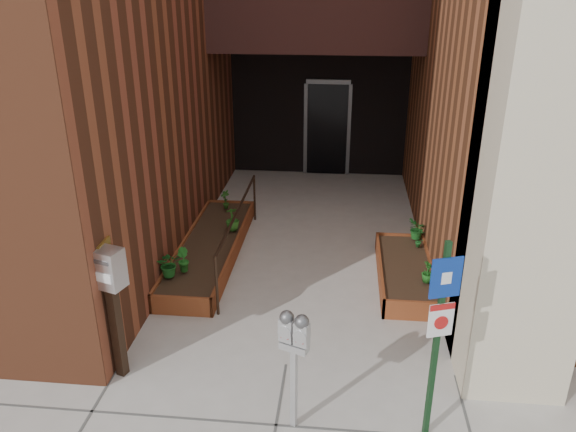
# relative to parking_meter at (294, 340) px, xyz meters

# --- Properties ---
(ground) EXTENTS (80.00, 80.00, 0.00)m
(ground) POSITION_rel_parking_meter_xyz_m (-0.18, 0.97, -1.06)
(ground) COLOR #9E9991
(ground) RESTS_ON ground
(planter_left) EXTENTS (0.90, 3.60, 0.30)m
(planter_left) POSITION_rel_parking_meter_xyz_m (-1.73, 3.67, -0.93)
(planter_left) COLOR maroon
(planter_left) RESTS_ON ground
(planter_right) EXTENTS (0.80, 2.20, 0.30)m
(planter_right) POSITION_rel_parking_meter_xyz_m (1.42, 3.17, -0.93)
(planter_right) COLOR maroon
(planter_right) RESTS_ON ground
(handrail) EXTENTS (0.04, 3.34, 0.90)m
(handrail) POSITION_rel_parking_meter_xyz_m (-1.23, 3.62, -0.32)
(handrail) COLOR black
(handrail) RESTS_ON ground
(parking_meter) EXTENTS (0.32, 0.21, 1.37)m
(parking_meter) POSITION_rel_parking_meter_xyz_m (0.00, 0.00, 0.00)
(parking_meter) COLOR #AFAFB2
(parking_meter) RESTS_ON ground
(sign_post) EXTENTS (0.29, 0.12, 2.19)m
(sign_post) POSITION_rel_parking_meter_xyz_m (1.36, 0.01, 0.28)
(sign_post) COLOR #123217
(sign_post) RESTS_ON ground
(payment_dropbox) EXTENTS (0.38, 0.32, 1.63)m
(payment_dropbox) POSITION_rel_parking_meter_xyz_m (-2.08, 0.62, 0.12)
(payment_dropbox) COLOR black
(payment_dropbox) RESTS_ON ground
(shrub_left_a) EXTENTS (0.44, 0.44, 0.38)m
(shrub_left_a) POSITION_rel_parking_meter_xyz_m (-2.03, 2.45, -0.57)
(shrub_left_a) COLOR #18571B
(shrub_left_a) RESTS_ON planter_left
(shrub_left_b) EXTENTS (0.28, 0.28, 0.36)m
(shrub_left_b) POSITION_rel_parking_meter_xyz_m (-1.88, 2.62, -0.58)
(shrub_left_b) COLOR #1E631C
(shrub_left_b) RESTS_ON planter_left
(shrub_left_c) EXTENTS (0.30, 0.30, 0.41)m
(shrub_left_c) POSITION_rel_parking_meter_xyz_m (-1.43, 4.13, -0.56)
(shrub_left_c) COLOR #27631C
(shrub_left_c) RESTS_ON planter_left
(shrub_left_d) EXTENTS (0.27, 0.27, 0.36)m
(shrub_left_d) POSITION_rel_parking_meter_xyz_m (-1.75, 5.07, -0.58)
(shrub_left_d) COLOR #205016
(shrub_left_d) RESTS_ON planter_left
(shrub_right_a) EXTENTS (0.21, 0.21, 0.31)m
(shrub_right_a) POSITION_rel_parking_meter_xyz_m (1.67, 2.65, -0.61)
(shrub_right_a) COLOR #1A5919
(shrub_right_a) RESTS_ON planter_right
(shrub_right_b) EXTENTS (0.17, 0.17, 0.31)m
(shrub_right_b) POSITION_rel_parking_meter_xyz_m (1.67, 3.77, -0.61)
(shrub_right_b) COLOR #1A5B20
(shrub_right_b) RESTS_ON planter_right
(shrub_right_c) EXTENTS (0.38, 0.38, 0.35)m
(shrub_right_c) POSITION_rel_parking_meter_xyz_m (1.67, 4.07, -0.59)
(shrub_right_c) COLOR #1A5C1E
(shrub_right_c) RESTS_ON planter_right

